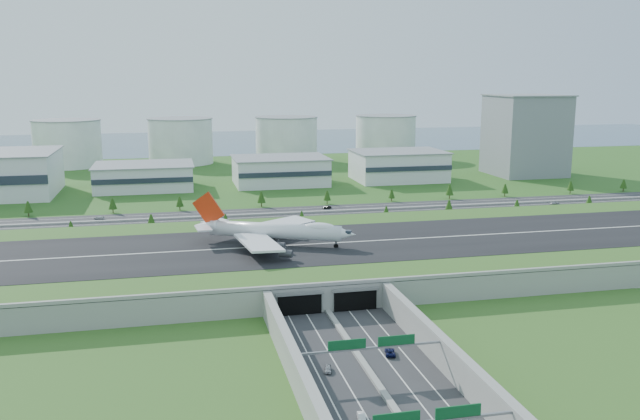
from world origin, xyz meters
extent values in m
plane|color=#205019|center=(0.00, 0.00, 0.00)|extent=(1200.00, 1200.00, 0.00)
cube|color=gray|center=(0.00, 0.00, 4.00)|extent=(520.00, 100.00, 8.00)
cube|color=#316422|center=(0.00, 0.00, 8.08)|extent=(520.00, 100.00, 0.16)
cube|color=black|center=(0.00, 0.00, 8.22)|extent=(520.00, 58.00, 0.12)
cube|color=silver|center=(0.00, 0.00, 8.30)|extent=(520.00, 0.90, 0.02)
cube|color=gray|center=(0.00, -49.40, 8.60)|extent=(520.00, 1.20, 1.20)
cube|color=#28282B|center=(0.00, -110.00, 0.06)|extent=(34.00, 120.00, 0.12)
cube|color=gray|center=(0.00, -110.00, 0.45)|extent=(1.60, 120.00, 0.90)
cube|color=gray|center=(-18.20, -100.00, 4.00)|extent=(2.40, 100.00, 8.00)
cube|color=gray|center=(18.20, -100.00, 4.00)|extent=(2.40, 100.00, 8.00)
cube|color=black|center=(-8.50, -50.20, 3.20)|extent=(13.00, 1.20, 6.00)
cube|color=black|center=(8.50, -50.20, 3.20)|extent=(13.00, 1.20, 6.00)
cylinder|color=gray|center=(-19.00, -95.00, 3.50)|extent=(0.70, 0.70, 7.00)
cylinder|color=gray|center=(19.00, -95.00, 3.50)|extent=(0.70, 0.70, 7.00)
cube|color=gray|center=(0.00, -95.00, 7.20)|extent=(38.00, 0.50, 0.50)
cube|color=#0C4C23|center=(-6.00, -95.10, 8.60)|extent=(9.00, 0.30, 2.40)
cube|color=#0C4C23|center=(6.00, -95.10, 8.60)|extent=(9.00, 0.30, 2.40)
cube|color=#0C4C23|center=(-6.00, -130.10, 8.60)|extent=(9.00, 0.30, 2.40)
cube|color=#0C4C23|center=(6.00, -130.10, 8.60)|extent=(9.00, 0.30, 2.40)
cube|color=#28282B|center=(0.00, 95.00, 0.06)|extent=(560.00, 36.00, 0.12)
cylinder|color=#3D2819|center=(-88.25, 73.00, 1.05)|extent=(0.50, 0.50, 2.10)
cone|color=#163E11|center=(-88.25, 73.00, 3.73)|extent=(3.26, 3.26, 4.20)
cylinder|color=#3D2819|center=(-53.51, 73.00, 1.33)|extent=(0.50, 0.50, 2.67)
cone|color=#163E11|center=(-53.51, 73.00, 4.74)|extent=(4.15, 4.15, 5.33)
cylinder|color=#3D2819|center=(-19.95, 73.00, 1.08)|extent=(0.50, 0.50, 2.15)
cone|color=#163E11|center=(-19.95, 73.00, 3.83)|extent=(3.35, 3.35, 4.30)
cylinder|color=#3D2819|center=(16.24, 73.00, 1.05)|extent=(0.50, 0.50, 2.10)
cone|color=#163E11|center=(16.24, 73.00, 3.73)|extent=(3.26, 3.26, 4.19)
cylinder|color=#3D2819|center=(58.49, 73.00, 1.14)|extent=(0.50, 0.50, 2.28)
cone|color=#163E11|center=(58.49, 73.00, 4.06)|extent=(3.55, 3.55, 4.57)
cylinder|color=#3D2819|center=(91.35, 73.00, 1.45)|extent=(0.50, 0.50, 2.89)
cone|color=#163E11|center=(91.35, 73.00, 5.14)|extent=(4.50, 4.50, 5.78)
cylinder|color=#3D2819|center=(128.64, 73.00, 1.21)|extent=(0.50, 0.50, 2.42)
cone|color=#163E11|center=(128.64, 73.00, 4.30)|extent=(3.77, 3.77, 4.84)
cylinder|color=#3D2819|center=(170.23, 73.00, 1.28)|extent=(0.50, 0.50, 2.56)
cone|color=#163E11|center=(170.23, 73.00, 4.55)|extent=(3.98, 3.98, 5.11)
cylinder|color=#3D2819|center=(-113.98, 117.00, 1.40)|extent=(0.50, 0.50, 2.80)
cone|color=#163E11|center=(-113.98, 117.00, 4.98)|extent=(4.36, 4.36, 5.61)
cylinder|color=#3D2819|center=(-73.55, 117.00, 1.39)|extent=(0.50, 0.50, 2.77)
cone|color=#163E11|center=(-73.55, 117.00, 4.93)|extent=(4.31, 4.31, 5.55)
cylinder|color=#3D2819|center=(-39.98, 117.00, 1.31)|extent=(0.50, 0.50, 2.63)
cone|color=#163E11|center=(-39.98, 117.00, 4.67)|extent=(4.09, 4.09, 5.25)
cylinder|color=#3D2819|center=(2.87, 117.00, 1.47)|extent=(0.50, 0.50, 2.94)
cone|color=#163E11|center=(2.87, 117.00, 5.23)|extent=(4.58, 4.58, 5.89)
cylinder|color=#3D2819|center=(39.01, 117.00, 1.35)|extent=(0.50, 0.50, 2.69)
cone|color=#163E11|center=(39.01, 117.00, 4.79)|extent=(4.19, 4.19, 5.38)
cylinder|color=#3D2819|center=(76.04, 117.00, 1.19)|extent=(0.50, 0.50, 2.38)
cone|color=#163E11|center=(76.04, 117.00, 4.24)|extent=(3.71, 3.71, 4.77)
cylinder|color=#3D2819|center=(110.61, 117.00, 1.46)|extent=(0.50, 0.50, 2.92)
cone|color=#163E11|center=(110.61, 117.00, 5.20)|extent=(4.55, 4.55, 5.85)
cylinder|color=#3D2819|center=(145.00, 117.00, 1.32)|extent=(0.50, 0.50, 2.65)
cone|color=#163E11|center=(145.00, 117.00, 4.71)|extent=(4.12, 4.12, 5.30)
cylinder|color=#3D2819|center=(187.40, 117.00, 1.34)|extent=(0.50, 0.50, 2.68)
cone|color=#163E11|center=(187.40, 117.00, 4.76)|extent=(4.16, 4.16, 5.35)
cylinder|color=#3D2819|center=(223.23, 117.00, 1.32)|extent=(0.50, 0.50, 2.64)
cone|color=#163E11|center=(223.23, 117.00, 4.69)|extent=(4.10, 4.10, 5.27)
cube|color=silver|center=(-60.00, 190.00, 7.50)|extent=(58.00, 42.00, 15.00)
cube|color=silver|center=(25.00, 190.00, 8.50)|extent=(58.00, 42.00, 17.00)
cube|color=silver|center=(105.00, 190.00, 9.50)|extent=(58.00, 42.00, 19.00)
cube|color=gray|center=(200.00, 195.00, 27.50)|extent=(46.00, 46.00, 55.00)
cylinder|color=silver|center=(-120.00, 310.00, 17.50)|extent=(50.00, 50.00, 35.00)
cylinder|color=silver|center=(-35.00, 310.00, 17.50)|extent=(50.00, 50.00, 35.00)
cylinder|color=silver|center=(50.00, 310.00, 17.50)|extent=(50.00, 50.00, 35.00)
cylinder|color=silver|center=(135.00, 310.00, 17.50)|extent=(50.00, 50.00, 35.00)
cube|color=#354E66|center=(0.00, 480.00, 0.03)|extent=(1200.00, 260.00, 0.06)
cylinder|color=white|center=(-7.46, 2.75, 13.40)|extent=(47.35, 25.61, 5.65)
cone|color=white|center=(16.65, -8.21, 13.40)|extent=(8.77, 8.07, 5.65)
cone|color=white|center=(-31.57, 13.72, 13.75)|extent=(10.38, 8.80, 5.65)
ellipsoid|color=white|center=(7.84, -4.21, 15.44)|extent=(12.79, 8.99, 3.48)
cube|color=white|center=(-15.28, -10.18, 12.52)|extent=(14.88, 27.77, 1.39)
cube|color=white|center=(-2.86, 17.15, 12.52)|extent=(28.43, 24.22, 1.39)
cylinder|color=#38383D|center=(-8.02, -8.64, 10.58)|extent=(5.28, 4.31, 2.65)
cylinder|color=#38383D|center=(-7.35, -19.61, 10.58)|extent=(5.28, 4.31, 2.65)
cylinder|color=#38383D|center=(0.76, 10.65, 10.58)|extent=(5.28, 4.31, 2.65)
cylinder|color=#38383D|center=(9.46, 17.36, 10.58)|extent=(5.28, 4.31, 2.65)
cube|color=white|center=(-33.15, 8.13, 14.46)|extent=(6.21, 10.18, 0.53)
cube|color=white|center=(-28.39, 18.58, 14.46)|extent=(10.98, 9.96, 0.53)
cube|color=red|center=(-30.77, 13.35, 20.46)|extent=(11.79, 5.93, 13.24)
cylinder|color=black|center=(13.30, -6.69, 8.77)|extent=(1.68, 0.62, 1.68)
cylinder|color=black|center=(-11.85, 1.64, 8.77)|extent=(1.68, 0.62, 1.68)
cylinder|color=black|center=(-9.51, 6.79, 8.77)|extent=(1.68, 0.62, 1.68)
cylinder|color=black|center=(-16.67, 3.83, 8.77)|extent=(1.68, 0.62, 1.68)
cylinder|color=black|center=(-14.33, 8.98, 8.77)|extent=(1.68, 0.62, 1.68)
imported|color=#A4A4A9|center=(-9.37, -90.27, 0.82)|extent=(2.57, 4.37, 1.40)
imported|color=silver|center=(-7.98, -114.53, 0.85)|extent=(2.23, 4.60, 1.45)
imported|color=#0B1039|center=(8.27, -84.07, 0.85)|extent=(3.58, 5.70, 1.47)
imported|color=black|center=(35.71, 103.58, 0.90)|extent=(5.02, 2.71, 1.57)
imported|color=silver|center=(160.26, 88.80, 0.81)|extent=(5.13, 2.69, 1.38)
imported|color=silver|center=(-79.27, 102.45, 0.88)|extent=(5.64, 3.70, 1.52)
camera|label=1|loc=(-44.07, -236.92, 69.87)|focal=38.00mm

